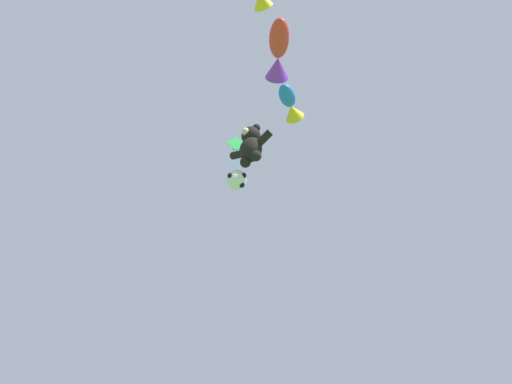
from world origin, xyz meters
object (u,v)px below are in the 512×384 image
at_px(soccer_ball_kite, 237,180).
at_px(diamond_kite, 236,147).
at_px(fish_kite_cobalt, 290,104).
at_px(teddy_bear_kite, 251,145).
at_px(fish_kite_crimson, 278,54).

distance_m(soccer_ball_kite, diamond_kite, 4.62).
relative_size(soccer_ball_kite, fish_kite_cobalt, 0.45).
relative_size(fish_kite_cobalt, diamond_kite, 0.69).
distance_m(teddy_bear_kite, fish_kite_cobalt, 2.93).
relative_size(teddy_bear_kite, diamond_kite, 0.76).
distance_m(soccer_ball_kite, fish_kite_crimson, 5.40).
bearing_deg(soccer_ball_kite, teddy_bear_kite, -10.03).
bearing_deg(fish_kite_crimson, teddy_bear_kite, 157.43).
distance_m(fish_kite_cobalt, diamond_kite, 3.58).
xyz_separation_m(fish_kite_cobalt, diamond_kite, (-3.49, 0.63, 0.49)).
distance_m(teddy_bear_kite, diamond_kite, 3.93).
bearing_deg(fish_kite_crimson, fish_kite_cobalt, 112.44).
distance_m(fish_kite_crimson, diamond_kite, 4.83).
height_order(teddy_bear_kite, diamond_kite, diamond_kite).
relative_size(teddy_bear_kite, fish_kite_cobalt, 1.09).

